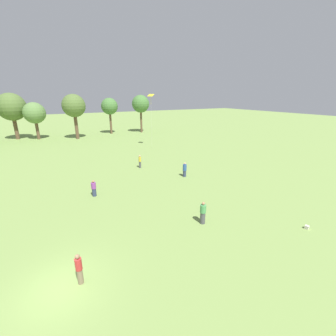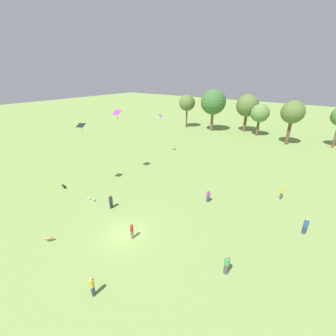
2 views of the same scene
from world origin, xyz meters
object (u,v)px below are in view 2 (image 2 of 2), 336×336
person_0 (227,265)px  person_6 (208,196)px  person_5 (282,193)px  picnic_bag_1 (89,199)px  kite_3 (161,117)px  picnic_bag_0 (94,200)px  person_1 (92,286)px  dog_0 (64,186)px  kite_2 (81,127)px  person_4 (305,226)px  person_2 (111,202)px  kite_0 (117,114)px  person_3 (132,231)px  dog_1 (48,238)px

person_0 → person_6: bearing=-140.8°
person_5 → picnic_bag_1: size_ratio=4.33×
kite_3 → picnic_bag_0: size_ratio=22.40×
person_1 → person_5: size_ratio=1.02×
picnic_bag_1 → kite_3: bearing=98.7°
person_1 → dog_0: person_1 is taller
kite_2 → kite_3: bearing=111.6°
person_0 → kite_3: (-21.62, 18.93, 6.54)m
person_0 → picnic_bag_0: size_ratio=5.04×
person_0 → person_5: size_ratio=1.02×
person_4 → picnic_bag_0: bearing=-86.7°
person_5 → person_6: (-7.25, -6.16, -0.11)m
person_0 → picnic_bag_0: 17.92m
kite_3 → person_2: bearing=-135.5°
kite_0 → kite_2: bearing=-56.3°
kite_0 → kite_2: size_ratio=1.11×
person_2 → person_6: person_2 is taller
kite_3 → person_0: bearing=-106.8°
kite_2 → kite_3: (-0.32, 16.56, -1.25)m
kite_0 → person_6: bearing=41.6°
person_0 → kite_0: 24.01m
person_0 → person_3: 9.23m
person_5 → person_6: size_ratio=1.08×
person_5 → dog_1: (-16.24, -21.90, -0.50)m
person_0 → person_3: person_0 is taller
person_0 → person_2: person_0 is taller
kite_3 → dog_1: bearing=-141.7°
kite_2 → picnic_bag_1: bearing=-18.7°
person_6 → picnic_bag_0: size_ratio=4.58×
person_4 → picnic_bag_1: size_ratio=4.33×
kite_2 → kite_0: bearing=106.3°
person_3 → dog_1: person_3 is taller
person_6 → kite_2: bearing=116.1°
person_3 → person_6: 10.96m
person_3 → person_4: (13.49, 10.98, -0.03)m
person_2 → person_5: bearing=-139.9°
person_2 → picnic_bag_1: size_ratio=4.32×
person_3 → person_4: bearing=14.6°
person_0 → person_2: bearing=-88.7°
person_5 → person_3: bearing=-154.5°
person_6 → dog_0: bearing=118.8°
person_0 → kite_2: bearing=-92.1°
person_2 → person_3: bearing=156.1°
person_3 → person_5: 19.55m
person_3 → picnic_bag_1: bearing=144.3°
person_1 → kite_2: 19.13m
person_0 → person_1: size_ratio=1.00×
person_0 → person_4: 10.37m
person_4 → kite_3: bearing=-128.8°
person_2 → person_3: 6.34m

